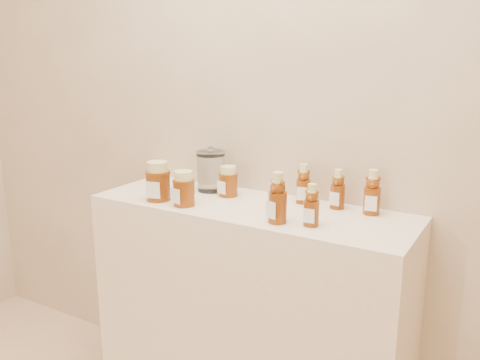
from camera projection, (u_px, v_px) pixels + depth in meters
The scene contains 11 objects.
wall_back at pixel (276, 78), 1.91m from camera, with size 3.50×0.02×2.70m, color tan.
display_table at pixel (249, 317), 1.96m from camera, with size 1.20×0.40×0.90m, color beige.
bear_bottle_back_left at pixel (304, 181), 1.86m from camera, with size 0.06×0.06×0.17m, color #602607, non-canonical shape.
bear_bottle_back_mid at pixel (338, 186), 1.80m from camera, with size 0.06×0.06×0.16m, color #602607, non-canonical shape.
bear_bottle_back_right at pixel (372, 189), 1.73m from camera, with size 0.06×0.06×0.18m, color #602607, non-canonical shape.
bear_bottle_front_left at pixel (278, 194), 1.65m from camera, with size 0.07×0.07×0.19m, color #602607, non-canonical shape.
bear_bottle_front_right at pixel (312, 202), 1.62m from camera, with size 0.05×0.05×0.16m, color #602607, non-canonical shape.
honey_jar_left at pixel (158, 181), 1.90m from camera, with size 0.09×0.09×0.15m, color #602607, non-canonical shape.
honey_jar_back at pixel (228, 181), 1.96m from camera, with size 0.08×0.08×0.12m, color #602607, non-canonical shape.
honey_jar_front at pixel (184, 188), 1.84m from camera, with size 0.08×0.08×0.13m, color #602607, non-canonical shape.
glass_canister at pixel (211, 169), 2.03m from camera, with size 0.12×0.12×0.18m, color white, non-canonical shape.
Camera 1 is at (0.87, 0.01, 1.44)m, focal length 38.00 mm.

